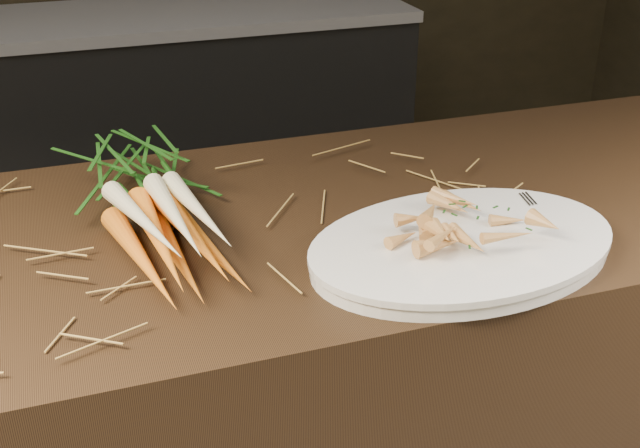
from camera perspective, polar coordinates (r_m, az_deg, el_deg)
The scene contains 6 objects.
back_counter at distance 3.20m, azimuth -10.56°, elevation 7.29°, with size 1.82×0.62×0.84m.
straw_bedding at distance 1.26m, azimuth -12.11°, elevation -0.78°, with size 1.40×0.60×0.02m, color olive, non-canonical shape.
root_veg_bunch at distance 1.30m, azimuth -12.21°, elevation 2.13°, with size 0.23×0.56×0.10m.
serving_platter at distance 1.20m, azimuth 10.10°, elevation -1.77°, with size 0.47×0.32×0.03m, color white, non-canonical shape.
roasted_veg_heap at distance 1.18m, azimuth 10.25°, elevation -0.11°, with size 0.23×0.17×0.05m, color #B1783A, non-canonical shape.
serving_fork at distance 1.28m, azimuth 16.99°, elevation -0.03°, with size 0.02×0.18×0.00m, color silver.
Camera 1 is at (-0.10, -0.81, 1.49)m, focal length 45.00 mm.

